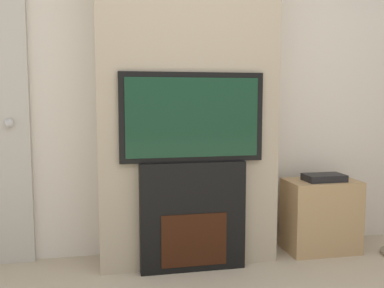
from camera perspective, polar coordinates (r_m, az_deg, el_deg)
wall_back at (r=3.18m, az=-1.51°, el=9.93°), size 6.00×0.06×2.70m
chimney_breast at (r=2.97m, az=-0.75°, el=10.21°), size 1.21×0.38×2.70m
fireplace at (r=2.88m, az=0.00°, el=-9.57°), size 0.70×0.15×0.73m
television at (r=2.77m, az=0.01°, el=3.57°), size 0.94×0.07×0.58m
media_stand at (r=3.37m, az=16.79°, el=-8.98°), size 0.53×0.32×0.59m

